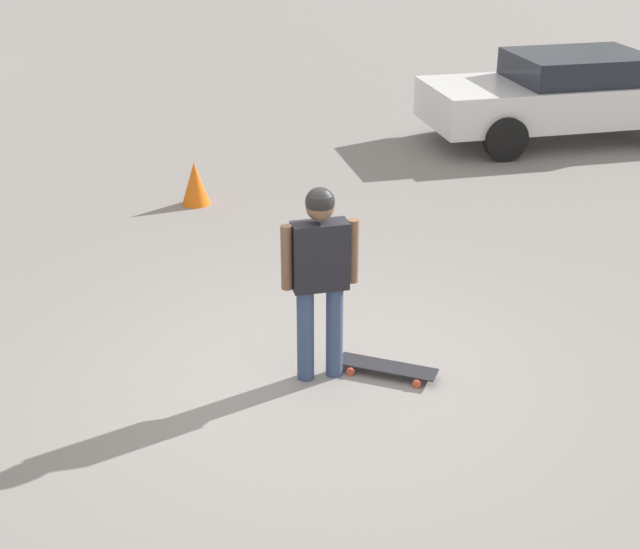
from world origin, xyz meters
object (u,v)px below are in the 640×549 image
skateboard (387,367)px  car_parked_near (570,94)px  person (320,268)px  traffic_cone (195,183)px

skateboard → car_parked_near: bearing=-94.6°
person → traffic_cone: size_ratio=3.04×
skateboard → car_parked_near: (7.84, 2.01, 0.66)m
traffic_cone → person: bearing=-120.3°
car_parked_near → traffic_cone: car_parked_near is taller
person → traffic_cone: person is taller
person → traffic_cone: (2.33, 3.99, -0.75)m
person → traffic_cone: 4.68m
car_parked_near → person: bearing=48.4°
person → car_parked_near: person is taller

